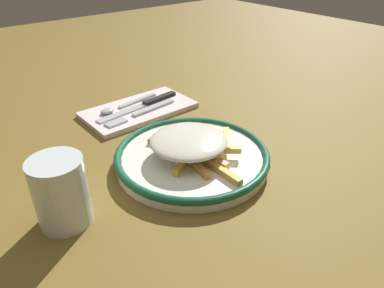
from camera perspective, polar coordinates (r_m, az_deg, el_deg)
name	(u,v)px	position (r m, az deg, el deg)	size (l,w,h in m)	color
ground_plane	(192,163)	(0.62, 0.00, -3.11)	(2.60, 2.60, 0.00)	brown
plate	(192,157)	(0.61, 0.00, -2.06)	(0.26, 0.26, 0.03)	white
fries_heap	(191,143)	(0.59, -0.09, 0.16)	(0.20, 0.17, 0.04)	#E2B75A
napkin	(139,110)	(0.80, -8.46, 5.45)	(0.13, 0.24, 0.01)	silver
fork	(141,113)	(0.77, -8.12, 5.01)	(0.03, 0.18, 0.01)	silver
knife	(146,104)	(0.81, -7.45, 6.40)	(0.04, 0.21, 0.01)	black
spoon	(120,107)	(0.80, -11.49, 5.88)	(0.04, 0.15, 0.01)	silver
water_glass	(62,193)	(0.50, -20.15, -7.39)	(0.07, 0.07, 0.10)	silver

